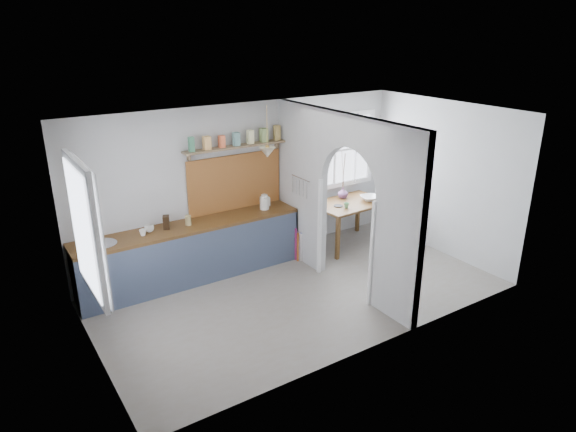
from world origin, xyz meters
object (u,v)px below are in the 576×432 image
dining_table (348,223)px  chair_left (309,228)px  vase (343,193)px  kettle (264,202)px  chair_right (390,209)px

dining_table → chair_left: chair_left is taller
dining_table → vase: vase is taller
chair_left → vase: (0.91, 0.24, 0.40)m
kettle → vase: 1.64m
chair_left → vase: chair_left is taller
chair_left → kettle: (-0.72, 0.25, 0.52)m
chair_left → kettle: bearing=-92.9°
chair_left → chair_right: bearing=105.1°
dining_table → chair_right: chair_right is taller
vase → chair_left: bearing=-165.1°
chair_left → chair_right: 1.83m
dining_table → chair_right: (0.98, -0.03, 0.09)m
chair_right → vase: bearing=80.8°
dining_table → chair_left: (-0.85, 0.02, 0.10)m
dining_table → kettle: kettle is taller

